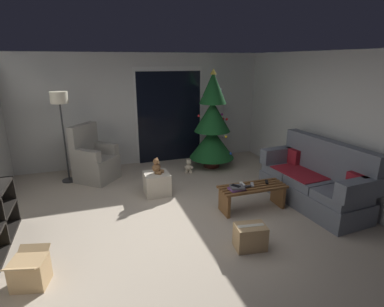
{
  "coord_description": "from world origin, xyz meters",
  "views": [
    {
      "loc": [
        -1.14,
        -3.88,
        2.35
      ],
      "look_at": [
        0.4,
        0.7,
        0.85
      ],
      "focal_mm": 28.43,
      "sensor_mm": 36.0,
      "label": 1
    }
  ],
  "objects_px": {
    "remote_black": "(267,182)",
    "remote_white": "(242,184)",
    "cardboard_box_open_near_shelf": "(30,272)",
    "book_stack": "(237,188)",
    "armchair": "(94,161)",
    "remote_graphite": "(247,186)",
    "teddy_bear_cream_by_tree": "(189,167)",
    "christmas_tree": "(212,126)",
    "cell_phone": "(236,186)",
    "cardboard_box_taped_mid_floor": "(250,237)",
    "floor_lamp": "(60,106)",
    "ottoman": "(157,183)",
    "remote_silver": "(252,185)",
    "coffee_table": "(252,194)",
    "couch": "(315,181)",
    "teddy_bear_chestnut": "(157,167)"
  },
  "relations": [
    {
      "from": "remote_black",
      "to": "remote_white",
      "type": "height_order",
      "value": "same"
    },
    {
      "from": "remote_white",
      "to": "cardboard_box_open_near_shelf",
      "type": "bearing_deg",
      "value": 20.15
    },
    {
      "from": "book_stack",
      "to": "armchair",
      "type": "distance_m",
      "value": 3.03
    },
    {
      "from": "remote_graphite",
      "to": "remote_black",
      "type": "bearing_deg",
      "value": -85.01
    },
    {
      "from": "remote_black",
      "to": "book_stack",
      "type": "distance_m",
      "value": 0.61
    },
    {
      "from": "teddy_bear_cream_by_tree",
      "to": "christmas_tree",
      "type": "bearing_deg",
      "value": 15.47
    },
    {
      "from": "book_stack",
      "to": "christmas_tree",
      "type": "xyz_separation_m",
      "value": [
        0.47,
        2.19,
        0.52
      ]
    },
    {
      "from": "cell_phone",
      "to": "cardboard_box_taped_mid_floor",
      "type": "relative_size",
      "value": 0.34
    },
    {
      "from": "teddy_bear_cream_by_tree",
      "to": "remote_white",
      "type": "bearing_deg",
      "value": -80.48
    },
    {
      "from": "remote_white",
      "to": "christmas_tree",
      "type": "bearing_deg",
      "value": -94.83
    },
    {
      "from": "remote_black",
      "to": "cardboard_box_open_near_shelf",
      "type": "bearing_deg",
      "value": 40.63
    },
    {
      "from": "christmas_tree",
      "to": "remote_black",
      "type": "bearing_deg",
      "value": -86.39
    },
    {
      "from": "remote_white",
      "to": "teddy_bear_cream_by_tree",
      "type": "relative_size",
      "value": 0.55
    },
    {
      "from": "remote_black",
      "to": "remote_white",
      "type": "xyz_separation_m",
      "value": [
        -0.42,
        0.05,
        0.0
      ]
    },
    {
      "from": "remote_white",
      "to": "armchair",
      "type": "xyz_separation_m",
      "value": [
        -2.25,
        2.06,
        -0.02
      ]
    },
    {
      "from": "book_stack",
      "to": "floor_lamp",
      "type": "bearing_deg",
      "value": 138.44
    },
    {
      "from": "ottoman",
      "to": "teddy_bear_cream_by_tree",
      "type": "height_order",
      "value": "ottoman"
    },
    {
      "from": "christmas_tree",
      "to": "cardboard_box_taped_mid_floor",
      "type": "xyz_separation_m",
      "value": [
        -0.71,
        -3.09,
        -0.79
      ]
    },
    {
      "from": "cardboard_box_open_near_shelf",
      "to": "remote_black",
      "type": "bearing_deg",
      "value": 14.1
    },
    {
      "from": "remote_silver",
      "to": "armchair",
      "type": "height_order",
      "value": "armchair"
    },
    {
      "from": "coffee_table",
      "to": "teddy_bear_cream_by_tree",
      "type": "height_order",
      "value": "coffee_table"
    },
    {
      "from": "couch",
      "to": "armchair",
      "type": "bearing_deg",
      "value": 146.6
    },
    {
      "from": "remote_white",
      "to": "couch",
      "type": "bearing_deg",
      "value": 172.19
    },
    {
      "from": "armchair",
      "to": "floor_lamp",
      "type": "distance_m",
      "value": 1.22
    },
    {
      "from": "remote_silver",
      "to": "cardboard_box_taped_mid_floor",
      "type": "height_order",
      "value": "remote_silver"
    },
    {
      "from": "remote_white",
      "to": "book_stack",
      "type": "bearing_deg",
      "value": 44.04
    },
    {
      "from": "remote_silver",
      "to": "armchair",
      "type": "relative_size",
      "value": 0.14
    },
    {
      "from": "coffee_table",
      "to": "remote_graphite",
      "type": "bearing_deg",
      "value": -174.42
    },
    {
      "from": "floor_lamp",
      "to": "teddy_bear_chestnut",
      "type": "distance_m",
      "value": 2.19
    },
    {
      "from": "couch",
      "to": "coffee_table",
      "type": "distance_m",
      "value": 1.11
    },
    {
      "from": "remote_silver",
      "to": "floor_lamp",
      "type": "relative_size",
      "value": 0.09
    },
    {
      "from": "remote_silver",
      "to": "cardboard_box_open_near_shelf",
      "type": "xyz_separation_m",
      "value": [
        -3.15,
        -0.84,
        -0.25
      ]
    },
    {
      "from": "remote_silver",
      "to": "teddy_bear_cream_by_tree",
      "type": "distance_m",
      "value": 2.01
    },
    {
      "from": "ottoman",
      "to": "cardboard_box_taped_mid_floor",
      "type": "distance_m",
      "value": 2.17
    },
    {
      "from": "remote_graphite",
      "to": "teddy_bear_cream_by_tree",
      "type": "xyz_separation_m",
      "value": [
        -0.34,
        1.98,
        -0.3
      ]
    },
    {
      "from": "coffee_table",
      "to": "remote_white",
      "type": "relative_size",
      "value": 7.05
    },
    {
      "from": "remote_silver",
      "to": "ottoman",
      "type": "distance_m",
      "value": 1.72
    },
    {
      "from": "coffee_table",
      "to": "remote_silver",
      "type": "bearing_deg",
      "value": 78.5
    },
    {
      "from": "armchair",
      "to": "teddy_bear_chestnut",
      "type": "relative_size",
      "value": 3.96
    },
    {
      "from": "remote_black",
      "to": "cardboard_box_open_near_shelf",
      "type": "distance_m",
      "value": 3.54
    },
    {
      "from": "remote_black",
      "to": "cardboard_box_taped_mid_floor",
      "type": "xyz_separation_m",
      "value": [
        -0.84,
        -1.0,
        -0.26
      ]
    },
    {
      "from": "cell_phone",
      "to": "teddy_bear_chestnut",
      "type": "distance_m",
      "value": 1.5
    },
    {
      "from": "remote_white",
      "to": "floor_lamp",
      "type": "height_order",
      "value": "floor_lamp"
    },
    {
      "from": "remote_graphite",
      "to": "floor_lamp",
      "type": "relative_size",
      "value": 0.09
    },
    {
      "from": "cell_phone",
      "to": "floor_lamp",
      "type": "relative_size",
      "value": 0.08
    },
    {
      "from": "remote_silver",
      "to": "cardboard_box_taped_mid_floor",
      "type": "bearing_deg",
      "value": -95.84
    },
    {
      "from": "remote_white",
      "to": "cardboard_box_taped_mid_floor",
      "type": "relative_size",
      "value": 0.37
    },
    {
      "from": "remote_black",
      "to": "ottoman",
      "type": "relative_size",
      "value": 0.35
    },
    {
      "from": "armchair",
      "to": "teddy_bear_cream_by_tree",
      "type": "xyz_separation_m",
      "value": [
        1.94,
        -0.19,
        -0.28
      ]
    },
    {
      "from": "remote_silver",
      "to": "cell_phone",
      "type": "bearing_deg",
      "value": -143.96
    }
  ]
}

